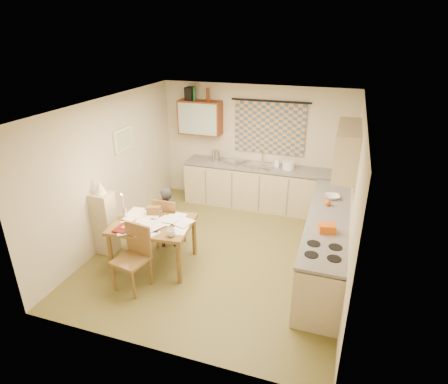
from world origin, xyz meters
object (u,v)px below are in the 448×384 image
(counter_back, at_px, (262,187))
(dining_table, at_px, (154,243))
(person, at_px, (167,218))
(shelf_stand, at_px, (105,223))
(stove, at_px, (320,281))
(counter_right, at_px, (326,244))
(chair_far, at_px, (170,231))

(counter_back, xyz_separation_m, dining_table, (-1.16, -2.60, -0.07))
(person, distance_m, shelf_stand, 1.03)
(counter_back, height_order, stove, same)
(counter_back, distance_m, stove, 3.21)
(stove, relative_size, person, 0.83)
(counter_back, distance_m, dining_table, 2.85)
(counter_right, bearing_deg, dining_table, -164.36)
(stove, height_order, person, person)
(stove, height_order, shelf_stand, shelf_stand)
(person, bearing_deg, dining_table, 68.35)
(counter_back, distance_m, counter_right, 2.36)
(shelf_stand, bearing_deg, counter_right, 10.32)
(stove, relative_size, shelf_stand, 0.85)
(dining_table, xyz_separation_m, shelf_stand, (-0.95, 0.08, 0.16))
(chair_far, bearing_deg, dining_table, 89.54)
(person, bearing_deg, counter_back, -146.21)
(chair_far, bearing_deg, counter_right, -177.26)
(counter_back, relative_size, shelf_stand, 3.05)
(stove, bearing_deg, chair_far, 161.98)
(dining_table, xyz_separation_m, person, (-0.04, 0.56, 0.17))
(stove, distance_m, chair_far, 2.73)
(counter_right, distance_m, stove, 0.99)
(chair_far, bearing_deg, stove, 161.44)
(counter_right, distance_m, person, 2.64)
(counter_right, bearing_deg, chair_far, -176.71)
(counter_right, relative_size, stove, 3.21)
(counter_back, height_order, dining_table, counter_back)
(counter_back, height_order, chair_far, chair_far)
(chair_far, relative_size, person, 0.85)
(chair_far, height_order, person, person)
(counter_back, xyz_separation_m, shelf_stand, (-2.10, -2.52, 0.09))
(counter_back, relative_size, dining_table, 2.53)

